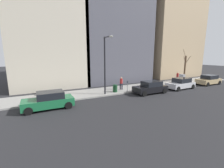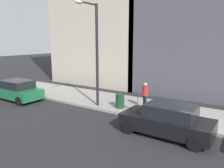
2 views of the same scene
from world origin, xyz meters
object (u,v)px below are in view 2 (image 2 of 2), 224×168
at_px(parked_car_black, 167,120).
at_px(trash_bin, 120,101).
at_px(parked_car_green, 17,90).
at_px(pedestrian_midblock, 145,94).
at_px(parking_meter, 138,100).
at_px(streetlamp, 94,47).

bearing_deg(parked_car_black, trash_bin, 62.48).
relative_size(parked_car_black, parked_car_green, 1.00).
height_order(parked_car_green, pedestrian_midblock, pedestrian_midblock).
distance_m(parked_car_black, parking_meter, 2.85).
height_order(parked_car_black, parked_car_green, same).
bearing_deg(trash_bin, parked_car_green, 105.56).
xyz_separation_m(parked_car_green, streetlamp, (1.55, -6.24, 3.28)).
bearing_deg(parking_meter, parked_car_green, 100.46).
xyz_separation_m(streetlamp, trash_bin, (0.62, -1.53, -3.42)).
bearing_deg(parked_car_black, streetlamp, 75.58).
height_order(parking_meter, streetlamp, streetlamp).
xyz_separation_m(parking_meter, trash_bin, (0.45, 1.51, -0.38)).
distance_m(parked_car_green, parking_meter, 9.45).
xyz_separation_m(parking_meter, pedestrian_midblock, (1.28, 0.15, 0.11)).
xyz_separation_m(parked_car_black, pedestrian_midblock, (2.88, 2.49, 0.35)).
distance_m(parked_car_black, trash_bin, 4.37).
bearing_deg(trash_bin, parking_meter, -106.56).
height_order(streetlamp, trash_bin, streetlamp).
bearing_deg(pedestrian_midblock, parking_meter, 140.80).
relative_size(parked_car_green, parking_meter, 3.11).
bearing_deg(trash_bin, streetlamp, 111.98).
bearing_deg(parked_car_black, parking_meter, 56.13).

